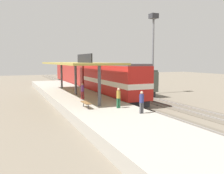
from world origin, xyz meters
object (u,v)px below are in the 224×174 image
light_mast (153,37)px  person_waiting (82,90)px  platform_bench (86,103)px  freight_car (128,80)px  locomotive (112,81)px  person_boarding (142,101)px  passenger_carriage_single (75,74)px  person_walking (118,97)px

light_mast → person_waiting: size_ratio=6.84×
platform_bench → person_waiting: (1.08, 4.60, 0.51)m
light_mast → freight_car: bearing=150.6°
platform_bench → light_mast: 18.99m
locomotive → person_waiting: 6.13m
locomotive → person_boarding: size_ratio=8.44×
platform_bench → light_mast: size_ratio=0.15×
passenger_carriage_single → person_boarding: bearing=-95.3°
locomotive → passenger_carriage_single: 18.00m
locomotive → person_boarding: 12.31m
freight_car → person_boarding: bearing=-114.0°
passenger_carriage_single → person_boarding: 30.12m
person_waiting → person_boarding: (2.16, -8.37, 0.00)m
person_waiting → light_mast: bearing=26.6°
person_waiting → platform_bench: bearing=-103.3°
person_walking → passenger_carriage_single: bearing=82.8°
locomotive → passenger_carriage_single: bearing=90.0°
locomotive → person_walking: size_ratio=8.44×
platform_bench → person_waiting: person_waiting is taller
light_mast → person_boarding: light_mast is taller
locomotive → person_boarding: (-2.76, -11.99, -0.56)m
passenger_carriage_single → light_mast: light_mast is taller
freight_car → light_mast: (3.20, -1.80, 6.43)m
light_mast → person_walking: size_ratio=6.84×
passenger_carriage_single → person_walking: passenger_carriage_single is taller
locomotive → person_boarding: bearing=-103.0°
passenger_carriage_single → person_waiting: (-4.92, -21.62, -0.46)m
locomotive → person_waiting: locomotive is taller
platform_bench → freight_car: freight_car is taller
platform_bench → person_walking: (2.54, -1.13, 0.51)m
freight_car → person_walking: 16.06m
passenger_carriage_single → platform_bench: bearing=-102.9°
person_boarding → person_waiting: bearing=104.4°
freight_car → person_waiting: (-9.52, -8.17, -0.12)m
light_mast → person_walking: light_mast is taller
passenger_carriage_single → locomotive: bearing=-90.0°
light_mast → person_boarding: 19.28m
freight_car → light_mast: bearing=-29.4°
locomotive → light_mast: 10.21m
platform_bench → locomotive: locomotive is taller
freight_car → light_mast: 7.40m
person_walking → locomotive: bearing=69.7°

